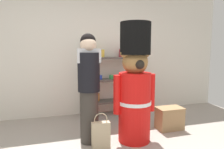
{
  "coord_description": "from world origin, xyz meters",
  "views": [
    {
      "loc": [
        -0.59,
        -1.98,
        1.34
      ],
      "look_at": [
        0.2,
        0.74,
        1.0
      ],
      "focal_mm": 31.78,
      "sensor_mm": 36.0,
      "label": 1
    }
  ],
  "objects_px": {
    "person_shopper": "(89,85)",
    "display_crate": "(169,118)",
    "merchandise_shelf": "(111,77)",
    "teddy_bear_guard": "(135,85)",
    "shopping_bag": "(101,135)"
  },
  "relations": [
    {
      "from": "teddy_bear_guard",
      "to": "display_crate",
      "type": "distance_m",
      "value": 1.02
    },
    {
      "from": "shopping_bag",
      "to": "display_crate",
      "type": "xyz_separation_m",
      "value": [
        1.28,
        0.34,
        -0.0
      ]
    },
    {
      "from": "merchandise_shelf",
      "to": "shopping_bag",
      "type": "xyz_separation_m",
      "value": [
        -0.56,
        -1.42,
        -0.6
      ]
    },
    {
      "from": "person_shopper",
      "to": "display_crate",
      "type": "distance_m",
      "value": 1.55
    },
    {
      "from": "shopping_bag",
      "to": "merchandise_shelf",
      "type": "bearing_deg",
      "value": 68.5
    },
    {
      "from": "teddy_bear_guard",
      "to": "person_shopper",
      "type": "relative_size",
      "value": 1.1
    },
    {
      "from": "person_shopper",
      "to": "shopping_bag",
      "type": "bearing_deg",
      "value": -64.38
    },
    {
      "from": "merchandise_shelf",
      "to": "display_crate",
      "type": "height_order",
      "value": "merchandise_shelf"
    },
    {
      "from": "merchandise_shelf",
      "to": "shopping_bag",
      "type": "bearing_deg",
      "value": -111.5
    },
    {
      "from": "merchandise_shelf",
      "to": "teddy_bear_guard",
      "type": "height_order",
      "value": "teddy_bear_guard"
    },
    {
      "from": "teddy_bear_guard",
      "to": "display_crate",
      "type": "relative_size",
      "value": 3.87
    },
    {
      "from": "merchandise_shelf",
      "to": "display_crate",
      "type": "bearing_deg",
      "value": -56.09
    },
    {
      "from": "merchandise_shelf",
      "to": "display_crate",
      "type": "relative_size",
      "value": 3.4
    },
    {
      "from": "merchandise_shelf",
      "to": "teddy_bear_guard",
      "type": "xyz_separation_m",
      "value": [
        -0.02,
        -1.32,
        0.05
      ]
    },
    {
      "from": "teddy_bear_guard",
      "to": "shopping_bag",
      "type": "distance_m",
      "value": 0.84
    }
  ]
}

